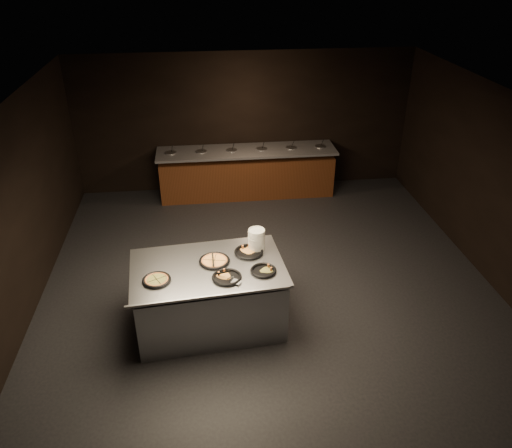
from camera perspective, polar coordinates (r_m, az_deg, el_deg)
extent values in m
cube|color=black|center=(7.76, 1.68, -8.05)|extent=(7.00, 8.00, 0.01)
cube|color=black|center=(6.43, 2.07, 13.02)|extent=(7.00, 8.00, 0.01)
cube|color=black|center=(10.65, -1.34, 11.54)|extent=(7.00, 0.01, 2.90)
cube|color=black|center=(7.37, -26.21, -0.17)|extent=(0.01, 8.00, 2.90)
cube|color=black|center=(8.22, 26.83, 2.66)|extent=(0.01, 8.00, 2.90)
cube|color=#5B2A15|center=(10.62, -1.05, 5.57)|extent=(3.60, 0.75, 0.85)
cube|color=slate|center=(10.41, -1.08, 8.33)|extent=(3.70, 0.83, 0.05)
cube|color=#34140B|center=(10.78, -1.03, 3.69)|extent=(3.60, 0.69, 0.08)
cylinder|color=silver|center=(10.38, -9.70, 7.88)|extent=(0.22, 0.22, 0.08)
cylinder|color=#4F7C31|center=(10.37, -9.71, 8.01)|extent=(0.19, 0.19, 0.02)
cylinder|color=black|center=(10.32, -9.59, 8.42)|extent=(0.04, 0.10, 0.19)
cylinder|color=silver|center=(10.36, -6.25, 8.09)|extent=(0.22, 0.22, 0.08)
cylinder|color=#4F7C31|center=(10.36, -6.26, 8.22)|extent=(0.19, 0.19, 0.02)
cylinder|color=black|center=(10.31, -6.11, 8.63)|extent=(0.04, 0.10, 0.19)
cylinder|color=silver|center=(10.38, -2.80, 8.28)|extent=(0.22, 0.22, 0.08)
cylinder|color=#4F7C31|center=(10.37, -2.80, 8.41)|extent=(0.19, 0.19, 0.02)
cylinder|color=black|center=(10.33, -2.64, 8.82)|extent=(0.04, 0.10, 0.19)
cylinder|color=silver|center=(10.44, 0.63, 8.43)|extent=(0.22, 0.22, 0.08)
cylinder|color=#4F7C31|center=(10.43, 0.63, 8.56)|extent=(0.19, 0.19, 0.02)
cylinder|color=black|center=(10.39, 0.82, 8.97)|extent=(0.04, 0.10, 0.19)
cylinder|color=silver|center=(10.53, 4.02, 8.55)|extent=(0.22, 0.22, 0.08)
cylinder|color=#4F7C31|center=(10.52, 4.02, 8.68)|extent=(0.19, 0.19, 0.02)
cylinder|color=black|center=(10.48, 4.22, 9.08)|extent=(0.04, 0.10, 0.19)
cylinder|color=silver|center=(10.66, 7.33, 8.64)|extent=(0.22, 0.22, 0.08)
cylinder|color=#4F7C31|center=(10.65, 7.34, 8.77)|extent=(0.19, 0.19, 0.02)
cylinder|color=black|center=(10.61, 7.56, 9.16)|extent=(0.04, 0.10, 0.19)
cube|color=silver|center=(6.99, -5.35, -8.49)|extent=(2.04, 1.35, 0.88)
cube|color=silver|center=(6.68, -5.55, -5.00)|extent=(2.13, 1.43, 0.04)
cylinder|color=silver|center=(6.17, -5.35, -8.31)|extent=(2.03, 0.21, 0.04)
cylinder|color=silver|center=(6.94, 0.07, -1.77)|extent=(0.23, 0.23, 0.30)
cylinder|color=black|center=(6.49, -11.28, -6.38)|extent=(0.34, 0.34, 0.01)
torus|color=black|center=(6.48, -11.29, -6.27)|extent=(0.36, 0.36, 0.04)
torus|color=#A6502A|center=(6.48, -11.29, -6.25)|extent=(0.30, 0.30, 0.03)
cylinder|color=tan|center=(6.48, -11.29, -6.27)|extent=(0.26, 0.26, 0.02)
cube|color=black|center=(6.48, -11.30, -6.20)|extent=(0.12, 0.23, 0.00)
cube|color=black|center=(6.48, -11.30, -6.20)|extent=(0.23, 0.12, 0.00)
cylinder|color=black|center=(6.75, -4.78, -4.31)|extent=(0.39, 0.39, 0.01)
torus|color=black|center=(6.74, -4.78, -4.19)|extent=(0.42, 0.42, 0.04)
torus|color=#A6502A|center=(6.74, -4.78, -4.18)|extent=(0.35, 0.35, 0.03)
cylinder|color=#F8AE5A|center=(6.74, -4.78, -4.19)|extent=(0.31, 0.31, 0.02)
cube|color=black|center=(6.74, -4.78, -4.13)|extent=(0.07, 0.31, 0.00)
cube|color=black|center=(6.74, -4.78, -4.13)|extent=(0.31, 0.07, 0.00)
cylinder|color=black|center=(6.91, -0.83, -3.30)|extent=(0.38, 0.38, 0.01)
torus|color=black|center=(6.90, -0.83, -3.19)|extent=(0.40, 0.40, 0.04)
cylinder|color=black|center=(6.43, -3.35, -6.18)|extent=(0.36, 0.36, 0.01)
torus|color=black|center=(6.42, -3.35, -6.07)|extent=(0.39, 0.39, 0.04)
cylinder|color=black|center=(6.54, 0.86, -5.43)|extent=(0.32, 0.32, 0.01)
torus|color=black|center=(6.53, 0.86, -5.31)|extent=(0.34, 0.34, 0.04)
cube|color=silver|center=(6.80, -5.02, -3.89)|extent=(0.09, 0.11, 0.00)
cylinder|color=black|center=(6.63, -4.94, -4.07)|extent=(0.03, 0.19, 0.12)
cylinder|color=silver|center=(6.72, -4.98, -4.06)|extent=(0.01, 0.10, 0.07)
cube|color=silver|center=(6.33, -2.25, -6.61)|extent=(0.16, 0.15, 0.00)
cylinder|color=black|center=(6.35, -3.69, -5.53)|extent=(0.19, 0.16, 0.15)
cylinder|color=silver|center=(6.34, -2.97, -6.15)|extent=(0.10, 0.08, 0.09)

